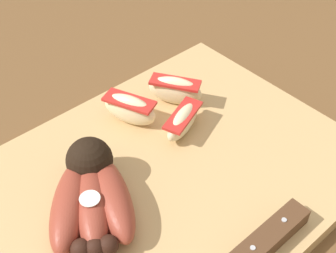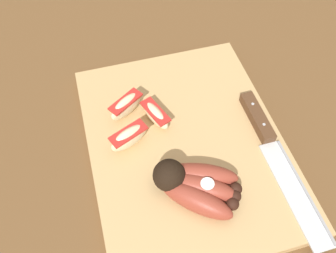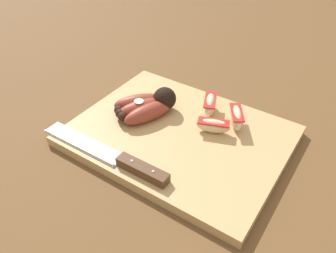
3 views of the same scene
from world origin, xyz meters
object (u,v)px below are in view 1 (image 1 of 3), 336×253
object	(u,v)px
banana_bunch	(92,195)
apple_wedge_middle	(183,121)
apple_wedge_near	(175,90)
apple_wedge_far	(130,109)

from	to	relation	value
banana_bunch	apple_wedge_middle	bearing A→B (deg)	-171.00
apple_wedge_near	apple_wedge_middle	distance (m)	0.05
banana_bunch	apple_wedge_near	xyz separation A→B (m)	(-0.17, -0.07, 0.00)
apple_wedge_near	apple_wedge_far	distance (m)	0.06
banana_bunch	apple_wedge_far	bearing A→B (deg)	-144.70
banana_bunch	apple_wedge_near	distance (m)	0.18
apple_wedge_middle	apple_wedge_far	xyz separation A→B (m)	(0.04, -0.05, 0.00)
banana_bunch	apple_wedge_far	world-z (taller)	banana_bunch
apple_wedge_near	apple_wedge_far	xyz separation A→B (m)	(0.06, -0.01, 0.00)
apple_wedge_near	apple_wedge_far	bearing A→B (deg)	-7.77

